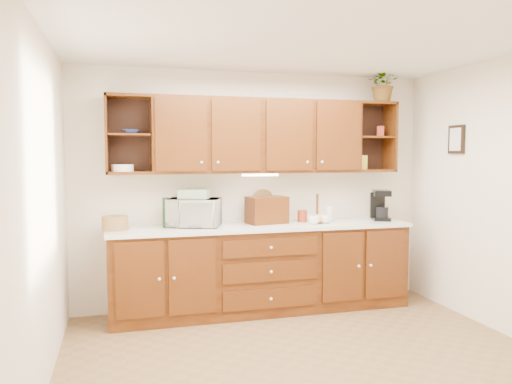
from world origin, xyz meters
TOP-DOWN VIEW (x-y plane):
  - floor at (0.00, 0.00)m, footprint 4.00×4.00m
  - ceiling at (0.00, 0.00)m, footprint 4.00×4.00m
  - back_wall at (0.00, 1.75)m, footprint 4.00×0.00m
  - left_wall at (-2.00, 0.00)m, footprint 0.00×3.50m
  - base_cabinets at (0.00, 1.45)m, footprint 3.20×0.60m
  - countertop at (0.00, 1.44)m, footprint 3.24×0.64m
  - upper_cabinets at (0.01, 1.59)m, footprint 3.20×0.33m
  - undercabinet_light at (0.00, 1.53)m, footprint 0.40×0.05m
  - framed_picture at (1.98, 0.90)m, footprint 0.03×0.24m
  - wicker_basket at (-1.52, 1.47)m, footprint 0.26×0.26m
  - microwave at (-0.72, 1.51)m, footprint 0.62×0.52m
  - towel_stack at (-0.72, 1.51)m, footprint 0.36×0.31m
  - wine_bottle at (-1.02, 1.51)m, footprint 0.07×0.07m
  - woven_tray at (0.09, 1.69)m, footprint 0.38×0.22m
  - bread_box at (0.07, 1.53)m, footprint 0.46×0.34m
  - mug_tree at (0.61, 1.39)m, footprint 0.29×0.29m
  - canister_red at (0.49, 1.55)m, footprint 0.11×0.11m
  - canister_white at (0.76, 1.44)m, footprint 0.10×0.10m
  - canister_yellow at (0.63, 1.40)m, footprint 0.10×0.10m
  - coffee_maker at (1.41, 1.45)m, footprint 0.26×0.29m
  - bowl_stack at (-1.35, 1.58)m, footprint 0.18×0.18m
  - plate_stack at (-1.44, 1.56)m, footprint 0.23×0.23m
  - pantry_box_yellow at (1.25, 1.58)m, footprint 0.11×0.10m
  - pantry_box_red at (1.46, 1.58)m, footprint 0.10×0.10m
  - potted_plant at (1.47, 1.55)m, footprint 0.46×0.43m

SIDE VIEW (x-z plane):
  - floor at x=0.00m, z-range 0.00..0.00m
  - base_cabinets at x=0.00m, z-range 0.00..0.90m
  - countertop at x=0.00m, z-range 0.90..0.94m
  - woven_tray at x=0.09m, z-range 0.77..1.13m
  - mug_tree at x=0.61m, z-range 0.83..1.15m
  - canister_yellow at x=0.63m, z-range 0.94..1.04m
  - canister_red at x=0.49m, z-range 0.94..1.07m
  - wicker_basket at x=-1.52m, z-range 0.94..1.08m
  - canister_white at x=0.76m, z-range 0.94..1.12m
  - bread_box at x=0.07m, z-range 0.94..1.23m
  - microwave at x=-0.72m, z-range 0.94..1.23m
  - wine_bottle at x=-1.02m, z-range 0.94..1.25m
  - coffee_maker at x=1.41m, z-range 0.93..1.28m
  - towel_stack at x=-0.72m, z-range 1.23..1.32m
  - back_wall at x=0.00m, z-range -0.70..3.30m
  - left_wall at x=-2.00m, z-range -0.45..3.05m
  - undercabinet_light at x=0.00m, z-range 1.46..1.48m
  - plate_stack at x=-1.44m, z-range 1.52..1.59m
  - pantry_box_yellow at x=1.25m, z-range 1.52..1.68m
  - framed_picture at x=1.98m, z-range 1.70..2.00m
  - upper_cabinets at x=0.01m, z-range 1.49..2.29m
  - bowl_stack at x=-1.35m, z-range 1.90..1.94m
  - pantry_box_red at x=1.46m, z-range 1.90..2.02m
  - potted_plant at x=1.47m, z-range 2.29..2.70m
  - ceiling at x=0.00m, z-range 2.60..2.60m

